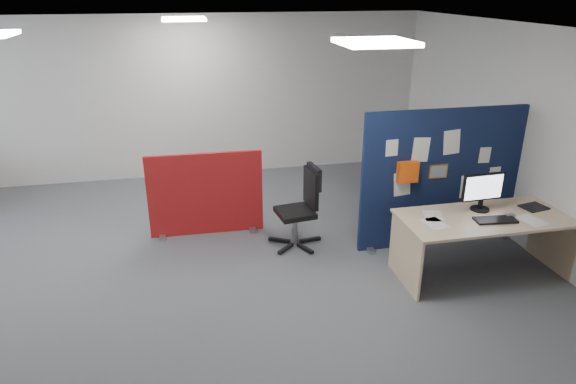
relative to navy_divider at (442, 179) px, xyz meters
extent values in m
plane|color=#4B4E53|center=(-3.47, -0.21, -0.88)|extent=(9.00, 9.00, 0.00)
cube|color=white|center=(-3.47, -0.21, 1.82)|extent=(9.00, 7.00, 0.02)
cube|color=silver|center=(-3.47, 3.29, 0.47)|extent=(9.00, 0.02, 2.70)
cube|color=silver|center=(1.03, -0.21, 0.47)|extent=(0.02, 7.00, 2.70)
cube|color=white|center=(-1.47, -1.21, 1.79)|extent=(0.60, 0.60, 0.04)
cube|color=white|center=(-2.97, 2.29, 1.79)|extent=(0.60, 0.60, 0.04)
cube|color=#0E1835|center=(0.01, 0.00, 0.00)|extent=(2.14, 0.06, 1.77)
cube|color=gray|center=(-0.91, 0.00, -0.86)|extent=(0.08, 0.30, 0.04)
cube|color=gray|center=(0.94, 0.00, -0.86)|extent=(0.08, 0.30, 0.04)
cube|color=white|center=(-0.72, -0.03, 0.46)|extent=(0.15, 0.01, 0.20)
cube|color=white|center=(-0.34, -0.03, 0.41)|extent=(0.21, 0.01, 0.30)
cube|color=white|center=(0.05, -0.03, 0.48)|extent=(0.21, 0.01, 0.30)
cube|color=white|center=(0.52, -0.03, 0.28)|extent=(0.15, 0.01, 0.20)
cube|color=white|center=(-0.55, -0.03, -0.01)|extent=(0.21, 0.01, 0.30)
cube|color=white|center=(0.35, -0.03, -0.12)|extent=(0.21, 0.01, 0.30)
cube|color=white|center=(0.70, -0.03, 0.01)|extent=(0.15, 0.01, 0.20)
cube|color=gold|center=(-0.09, -0.03, 0.12)|extent=(0.24, 0.01, 0.18)
cube|color=#FF5510|center=(-0.51, -0.08, 0.16)|extent=(0.25, 0.10, 0.25)
cube|color=#CEAF84|center=(0.11, -0.82, -0.17)|extent=(1.91, 0.85, 0.03)
cube|color=#CEAF84|center=(-0.81, -0.82, -0.53)|extent=(0.03, 0.78, 0.70)
cube|color=#CEAF84|center=(1.04, -0.82, -0.53)|extent=(0.03, 0.78, 0.70)
cube|color=#CEAF84|center=(0.11, -0.43, -0.33)|extent=(1.72, 0.02, 0.30)
cylinder|color=black|center=(0.15, -0.65, -0.14)|extent=(0.21, 0.21, 0.02)
cube|color=black|center=(0.15, -0.65, -0.08)|extent=(0.04, 0.03, 0.11)
cube|color=black|center=(0.15, -0.65, 0.13)|extent=(0.51, 0.06, 0.32)
cube|color=silver|center=(0.15, -0.67, 0.13)|extent=(0.46, 0.03, 0.28)
cube|color=black|center=(0.15, -0.95, -0.14)|extent=(0.47, 0.22, 0.02)
cube|color=gray|center=(0.37, -0.89, -0.14)|extent=(0.10, 0.06, 0.03)
cube|color=black|center=(0.79, -0.72, -0.15)|extent=(0.32, 0.27, 0.01)
cube|color=maroon|center=(-2.87, 0.90, -0.32)|extent=(1.50, 0.08, 1.12)
cube|color=gray|center=(-3.47, 0.90, -0.86)|extent=(0.08, 0.30, 0.04)
cube|color=gray|center=(-2.27, 0.90, -0.86)|extent=(0.08, 0.30, 0.04)
cube|color=black|center=(-1.59, 0.33, -0.85)|extent=(0.29, 0.09, 0.04)
cube|color=black|center=(-1.76, 0.51, -0.85)|extent=(0.10, 0.29, 0.04)
cube|color=black|center=(-1.99, 0.41, -0.85)|extent=(0.27, 0.18, 0.04)
cube|color=black|center=(-1.95, 0.16, -0.85)|extent=(0.24, 0.23, 0.04)
cube|color=black|center=(-1.71, 0.12, -0.85)|extent=(0.17, 0.28, 0.04)
cylinder|color=gray|center=(-1.80, 0.31, -0.64)|extent=(0.06, 0.06, 0.40)
cube|color=black|center=(-1.80, 0.31, -0.42)|extent=(0.49, 0.49, 0.07)
cube|color=black|center=(-1.59, 0.33, -0.12)|extent=(0.10, 0.40, 0.48)
cube|color=black|center=(-1.56, 0.34, 0.02)|extent=(0.10, 0.37, 0.29)
cube|color=white|center=(-0.53, -0.87, -0.15)|extent=(0.24, 0.32, 0.00)
cube|color=white|center=(-0.45, -0.69, -0.15)|extent=(0.28, 0.35, 0.00)
cube|color=white|center=(0.55, -1.02, -0.15)|extent=(0.27, 0.34, 0.00)
camera|label=1|loc=(-3.12, -5.42, 2.24)|focal=32.00mm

